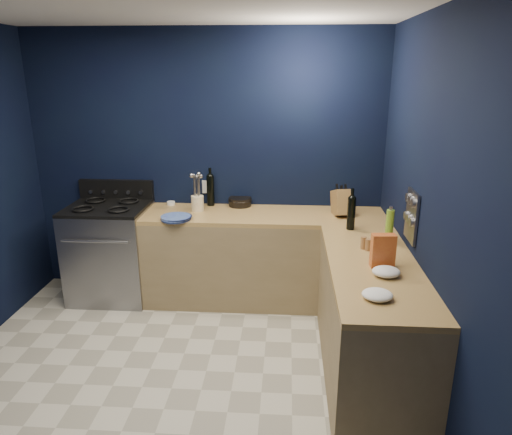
# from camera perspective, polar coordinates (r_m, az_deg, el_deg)

# --- Properties ---
(floor) EXTENTS (3.50, 3.50, 0.02)m
(floor) POSITION_cam_1_polar(r_m,az_deg,el_deg) (3.67, -10.29, -19.99)
(floor) COLOR #BCB6A4
(floor) RESTS_ON ground
(wall_back) EXTENTS (3.50, 0.02, 2.60)m
(wall_back) POSITION_cam_1_polar(r_m,az_deg,el_deg) (4.72, -6.09, 6.42)
(wall_back) COLOR black
(wall_back) RESTS_ON ground
(wall_right) EXTENTS (0.02, 3.50, 2.60)m
(wall_right) POSITION_cam_1_polar(r_m,az_deg,el_deg) (3.10, 21.59, -0.79)
(wall_right) COLOR black
(wall_right) RESTS_ON ground
(cab_back) EXTENTS (2.30, 0.63, 0.86)m
(cab_back) POSITION_cam_1_polar(r_m,az_deg,el_deg) (4.60, 0.99, -5.13)
(cab_back) COLOR #897450
(cab_back) RESTS_ON floor
(top_back) EXTENTS (2.30, 0.63, 0.04)m
(top_back) POSITION_cam_1_polar(r_m,az_deg,el_deg) (4.45, 1.02, 0.22)
(top_back) COLOR brown
(top_back) RESTS_ON cab_back
(cab_right) EXTENTS (0.63, 1.67, 0.86)m
(cab_right) POSITION_cam_1_polar(r_m,az_deg,el_deg) (3.62, 13.65, -12.41)
(cab_right) COLOR #897450
(cab_right) RESTS_ON floor
(top_right) EXTENTS (0.63, 1.67, 0.04)m
(top_right) POSITION_cam_1_polar(r_m,az_deg,el_deg) (3.42, 14.19, -5.86)
(top_right) COLOR brown
(top_right) RESTS_ON cab_right
(gas_range) EXTENTS (0.76, 0.66, 0.92)m
(gas_range) POSITION_cam_1_polar(r_m,az_deg,el_deg) (4.89, -17.27, -4.18)
(gas_range) COLOR gray
(gas_range) RESTS_ON floor
(oven_door) EXTENTS (0.59, 0.02, 0.42)m
(oven_door) POSITION_cam_1_polar(r_m,az_deg,el_deg) (4.63, -18.62, -5.73)
(oven_door) COLOR black
(oven_door) RESTS_ON gas_range
(cooktop) EXTENTS (0.76, 0.66, 0.03)m
(cooktop) POSITION_cam_1_polar(r_m,az_deg,el_deg) (4.74, -17.79, 1.16)
(cooktop) COLOR black
(cooktop) RESTS_ON gas_range
(backguard) EXTENTS (0.76, 0.06, 0.20)m
(backguard) POSITION_cam_1_polar(r_m,az_deg,el_deg) (4.99, -16.68, 3.30)
(backguard) COLOR black
(backguard) RESTS_ON gas_range
(spice_panel) EXTENTS (0.02, 0.28, 0.38)m
(spice_panel) POSITION_cam_1_polar(r_m,az_deg,el_deg) (3.63, 18.50, 0.17)
(spice_panel) COLOR gray
(spice_panel) RESTS_ON wall_right
(wall_outlet) EXTENTS (0.09, 0.02, 0.13)m
(wall_outlet) POSITION_cam_1_polar(r_m,az_deg,el_deg) (4.75, -6.05, 3.76)
(wall_outlet) COLOR white
(wall_outlet) RESTS_ON wall_back
(plate_stack) EXTENTS (0.35, 0.35, 0.03)m
(plate_stack) POSITION_cam_1_polar(r_m,az_deg,el_deg) (4.33, -9.78, -0.04)
(plate_stack) COLOR #313C99
(plate_stack) RESTS_ON top_back
(ramekin) EXTENTS (0.10, 0.10, 0.03)m
(ramekin) POSITION_cam_1_polar(r_m,az_deg,el_deg) (4.82, -10.36, 1.75)
(ramekin) COLOR white
(ramekin) RESTS_ON top_back
(utensil_crock) EXTENTS (0.12, 0.12, 0.15)m
(utensil_crock) POSITION_cam_1_polar(r_m,az_deg,el_deg) (4.55, -7.16, 1.73)
(utensil_crock) COLOR #F5F3C4
(utensil_crock) RESTS_ON top_back
(wine_bottle_back) EXTENTS (0.09, 0.09, 0.30)m
(wine_bottle_back) POSITION_cam_1_polar(r_m,az_deg,el_deg) (4.70, -5.58, 3.29)
(wine_bottle_back) COLOR black
(wine_bottle_back) RESTS_ON top_back
(lemon_basket) EXTENTS (0.24, 0.24, 0.09)m
(lemon_basket) POSITION_cam_1_polar(r_m,az_deg,el_deg) (4.69, -1.97, 1.95)
(lemon_basket) COLOR black
(lemon_basket) RESTS_ON top_back
(knife_block) EXTENTS (0.18, 0.30, 0.29)m
(knife_block) POSITION_cam_1_polar(r_m,az_deg,el_deg) (4.45, 10.31, 1.80)
(knife_block) COLOR brown
(knife_block) RESTS_ON top_back
(wine_bottle_right) EXTENTS (0.09, 0.09, 0.28)m
(wine_bottle_right) POSITION_cam_1_polar(r_m,az_deg,el_deg) (4.05, 11.57, 0.48)
(wine_bottle_right) COLOR black
(wine_bottle_right) RESTS_ON top_right
(oil_bottle) EXTENTS (0.08, 0.08, 0.27)m
(oil_bottle) POSITION_cam_1_polar(r_m,az_deg,el_deg) (3.82, 16.00, -1.04)
(oil_bottle) COLOR olive
(oil_bottle) RESTS_ON top_right
(spice_jar_near) EXTENTS (0.05, 0.05, 0.10)m
(spice_jar_near) POSITION_cam_1_polar(r_m,az_deg,el_deg) (3.66, 13.01, -3.02)
(spice_jar_near) COLOR olive
(spice_jar_near) RESTS_ON top_right
(spice_jar_far) EXTENTS (0.05, 0.05, 0.09)m
(spice_jar_far) POSITION_cam_1_polar(r_m,az_deg,el_deg) (3.64, 13.55, -3.26)
(spice_jar_far) COLOR olive
(spice_jar_far) RESTS_ON top_right
(crouton_bag) EXTENTS (0.17, 0.09, 0.24)m
(crouton_bag) POSITION_cam_1_polar(r_m,az_deg,el_deg) (3.34, 15.26, -3.95)
(crouton_bag) COLOR #A61D11
(crouton_bag) RESTS_ON top_right
(towel_front) EXTENTS (0.23, 0.22, 0.07)m
(towel_front) POSITION_cam_1_polar(r_m,az_deg,el_deg) (3.23, 15.64, -6.40)
(towel_front) COLOR white
(towel_front) RESTS_ON top_right
(towel_end) EXTENTS (0.22, 0.21, 0.06)m
(towel_end) POSITION_cam_1_polar(r_m,az_deg,el_deg) (2.92, 14.62, -9.12)
(towel_end) COLOR white
(towel_end) RESTS_ON top_right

